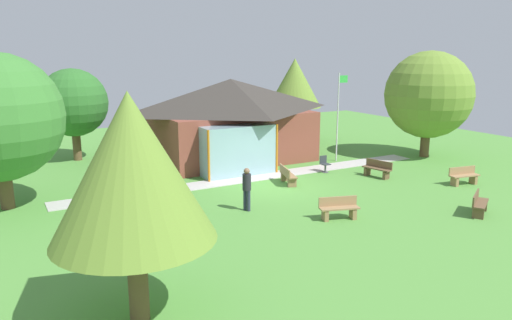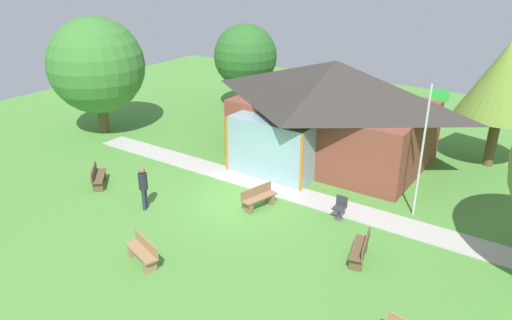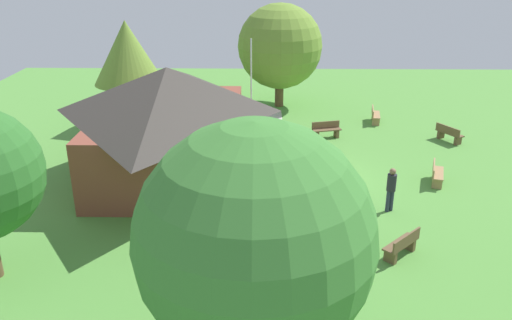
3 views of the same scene
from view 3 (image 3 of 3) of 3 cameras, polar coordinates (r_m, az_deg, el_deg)
name	(u,v)px [view 3 (image 3 of 3)]	position (r m, az deg, el deg)	size (l,w,h in m)	color
ground_plane	(317,179)	(22.59, 6.67, -2.06)	(44.00, 44.00, 0.00)	#54933D
pavilion	(173,120)	(22.51, -9.06, 4.37)	(9.47, 7.52, 4.67)	brown
footpath	(274,178)	(22.47, 1.93, -2.00)	(19.73, 1.30, 0.03)	#BCB7B2
flagpole	(251,82)	(27.07, -0.53, 8.45)	(0.64, 0.08, 5.02)	silver
bench_front_right	(449,134)	(28.39, 20.31, 2.67)	(1.52, 1.14, 0.84)	brown
bench_front_center	(437,174)	(23.18, 19.10, -1.46)	(1.56, 0.87, 0.84)	#9E7A51
bench_mid_right	(326,130)	(27.44, 7.68, 3.24)	(0.79, 1.56, 0.84)	brown
bench_lawn_far_right	(375,116)	(30.39, 12.85, 4.75)	(1.55, 0.68, 0.84)	#9E7A51
bench_mid_left	(402,245)	(17.51, 15.64, -8.96)	(1.37, 1.38, 0.84)	brown
bench_rear_near_path	(313,165)	(22.99, 6.26, -0.50)	(0.81, 1.56, 0.84)	olive
patio_chair_lawn_spare	(287,141)	(25.65, 3.43, 2.08)	(0.45, 0.45, 0.86)	#33383D
visitor_strolling_lawn	(391,186)	(19.97, 14.54, -2.80)	(0.34, 0.34, 1.74)	#2D3347
tree_behind_pavilion_right	(127,53)	(29.05, -13.87, 11.28)	(3.71, 3.71, 5.74)	brown
tree_west_hedge	(255,239)	(10.80, -0.14, -8.61)	(5.01, 5.01, 6.20)	brown
tree_east_hedge	(280,46)	(32.14, 2.63, 12.27)	(5.09, 5.09, 6.25)	brown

